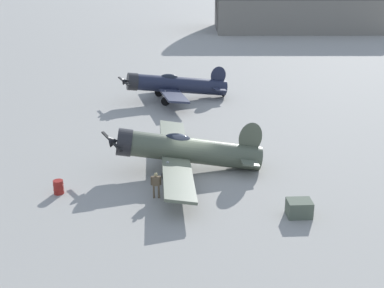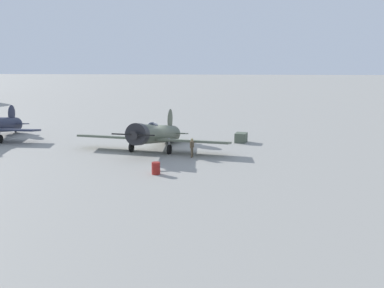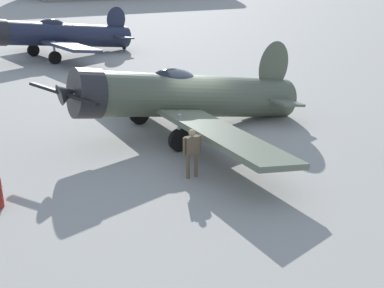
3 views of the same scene
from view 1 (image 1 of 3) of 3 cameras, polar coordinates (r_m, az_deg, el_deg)
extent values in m
plane|color=gray|center=(33.31, 0.00, -2.90)|extent=(400.00, 400.00, 0.00)
cylinder|color=#4C5442|center=(32.79, 0.00, -0.73)|extent=(9.17, 3.33, 2.96)
cylinder|color=#232326|center=(32.54, -7.48, 0.18)|extent=(1.47, 1.92, 1.84)
cone|color=#232326|center=(32.55, -8.63, 0.32)|extent=(0.78, 0.83, 0.80)
cube|color=black|center=(32.56, -8.89, 0.31)|extent=(0.93, 3.20, 0.34)
ellipsoid|color=black|center=(32.46, -1.57, 0.58)|extent=(1.90, 1.09, 0.94)
cube|color=#565E4C|center=(32.84, -1.86, -1.22)|extent=(4.34, 13.42, 0.45)
ellipsoid|color=#4C5442|center=(33.00, 6.48, 0.68)|extent=(1.79, 0.47, 2.26)
cube|color=#565E4C|center=(33.40, 6.06, -1.31)|extent=(1.74, 3.55, 0.27)
cylinder|color=#999BA0|center=(31.34, -2.69, -2.76)|extent=(0.14, 0.14, 0.93)
cylinder|color=black|center=(31.52, -2.68, -3.54)|extent=(0.82, 0.35, 0.80)
cylinder|color=#999BA0|center=(34.48, -2.86, -0.55)|extent=(0.14, 0.14, 0.93)
cylinder|color=black|center=(34.65, -2.85, -1.26)|extent=(0.82, 0.35, 0.80)
cylinder|color=black|center=(33.81, 7.24, -2.45)|extent=(0.29, 0.15, 0.28)
cylinder|color=#1E2338|center=(49.02, -1.45, 6.56)|extent=(9.36, 1.71, 2.66)
cylinder|color=#232326|center=(48.14, -6.61, 6.87)|extent=(1.14, 1.64, 1.71)
cone|color=#232326|center=(48.05, -7.39, 6.91)|extent=(0.65, 0.69, 0.74)
cube|color=black|center=(48.03, -7.57, 6.90)|extent=(0.63, 3.26, 0.19)
ellipsoid|color=black|center=(48.66, -2.52, 7.35)|extent=(1.79, 0.80, 0.89)
cube|color=#282D42|center=(48.87, -2.72, 6.17)|extent=(2.15, 10.10, 0.42)
ellipsoid|color=#1E2338|center=(49.84, 2.93, 7.57)|extent=(1.71, 0.16, 1.94)
cube|color=#282D42|center=(50.03, 2.69, 6.37)|extent=(1.18, 3.43, 0.24)
cylinder|color=#999BA0|center=(47.27, -2.97, 5.32)|extent=(0.14, 0.14, 1.01)
cylinder|color=black|center=(47.40, -2.96, 4.74)|extent=(0.80, 0.22, 0.80)
cylinder|color=#999BA0|center=(50.40, -3.71, 6.26)|extent=(0.14, 0.14, 1.01)
cylinder|color=black|center=(50.53, -3.70, 5.71)|extent=(0.80, 0.22, 0.80)
cylinder|color=black|center=(50.48, 3.49, 5.39)|extent=(0.28, 0.11, 0.28)
cylinder|color=brown|center=(29.55, -3.70, -5.28)|extent=(0.11, 0.11, 0.79)
cylinder|color=brown|center=(29.57, -4.24, -5.28)|extent=(0.11, 0.11, 0.79)
cube|color=brown|center=(29.28, -4.00, -4.10)|extent=(0.46, 0.31, 0.56)
sphere|color=#9C8D5B|center=(29.11, -4.02, -3.39)|extent=(0.21, 0.21, 0.21)
cylinder|color=brown|center=(29.26, -3.49, -4.06)|extent=(0.09, 0.09, 0.52)
cylinder|color=brown|center=(29.28, -4.52, -4.07)|extent=(0.09, 0.09, 0.52)
cube|color=#4C5647|center=(28.12, 11.78, -6.98)|extent=(1.49, 1.29, 0.90)
cylinder|color=maroon|center=(30.97, -14.55, -4.64)|extent=(0.58, 0.58, 0.83)
torus|color=maroon|center=(30.90, -14.58, -4.36)|extent=(0.62, 0.62, 0.04)
torus|color=maroon|center=(31.04, -14.53, -4.92)|extent=(0.62, 0.62, 0.04)
cube|color=slate|center=(97.92, 11.55, 13.95)|extent=(32.08, 22.05, 5.71)
camera|label=2|loc=(37.58, -64.81, 0.12)|focal=40.68mm
camera|label=3|loc=(17.38, -27.88, -4.89)|focal=47.07mm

